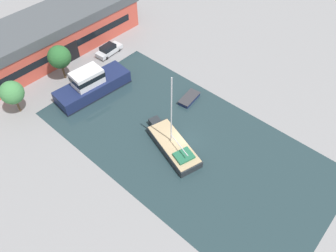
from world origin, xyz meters
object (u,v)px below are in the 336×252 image
object	(u,v)px
warehouse_building	(53,33)
small_dinghy	(189,98)
parked_car	(109,50)
motor_cruiser	(92,85)
quay_tree_near_building	(59,57)
sailboat_moored	(173,145)
quay_tree_by_water	(12,93)

from	to	relation	value
warehouse_building	small_dinghy	size ratio (longest dim) A/B	8.07
parked_car	small_dinghy	world-z (taller)	parked_car
motor_cruiser	parked_car	bearing A→B (deg)	-49.86
quay_tree_near_building	parked_car	bearing A→B (deg)	-2.51
parked_car	warehouse_building	bearing A→B (deg)	-150.51
sailboat_moored	parked_car	bearing A→B (deg)	86.62
parked_car	motor_cruiser	size ratio (longest dim) A/B	0.42
sailboat_moored	small_dinghy	bearing A→B (deg)	43.61
quay_tree_by_water	parked_car	xyz separation A→B (m)	(17.60, 0.88, -2.70)
warehouse_building	quay_tree_by_water	size ratio (longest dim) A/B	5.99
warehouse_building	quay_tree_near_building	bearing A→B (deg)	-116.60
quay_tree_near_building	small_dinghy	xyz separation A→B (m)	(9.04, -17.80, -3.63)
quay_tree_near_building	parked_car	distance (m)	9.39
quay_tree_by_water	motor_cruiser	world-z (taller)	quay_tree_by_water
parked_car	sailboat_moored	xyz separation A→B (m)	(-8.15, -21.53, -0.20)
quay_tree_by_water	sailboat_moored	size ratio (longest dim) A/B	0.45
warehouse_building	motor_cruiser	world-z (taller)	warehouse_building
parked_car	quay_tree_near_building	bearing A→B (deg)	-96.11
quay_tree_by_water	motor_cruiser	bearing A→B (deg)	-26.40
sailboat_moored	small_dinghy	distance (m)	9.30
parked_car	motor_cruiser	world-z (taller)	motor_cruiser
warehouse_building	parked_car	xyz separation A→B (m)	(5.02, -7.71, -2.36)
quay_tree_by_water	sailboat_moored	xyz separation A→B (m)	(9.45, -20.65, -2.91)
sailboat_moored	motor_cruiser	size ratio (longest dim) A/B	0.97
parked_car	sailboat_moored	size ratio (longest dim) A/B	0.43
quay_tree_near_building	quay_tree_by_water	world-z (taller)	quay_tree_near_building
motor_cruiser	small_dinghy	world-z (taller)	motor_cruiser
parked_car	quay_tree_by_water	bearing A→B (deg)	-90.73
small_dinghy	quay_tree_near_building	bearing A→B (deg)	-159.96
warehouse_building	quay_tree_near_building	world-z (taller)	warehouse_building
quay_tree_near_building	sailboat_moored	bearing A→B (deg)	-88.16
quay_tree_by_water	motor_cruiser	xyz separation A→B (m)	(9.45, -4.69, -1.99)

